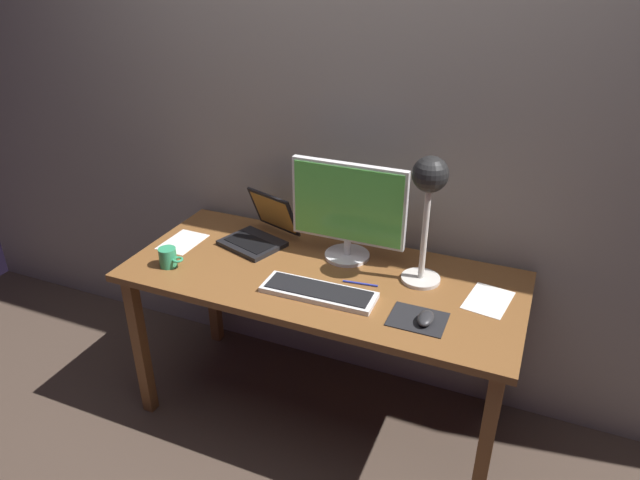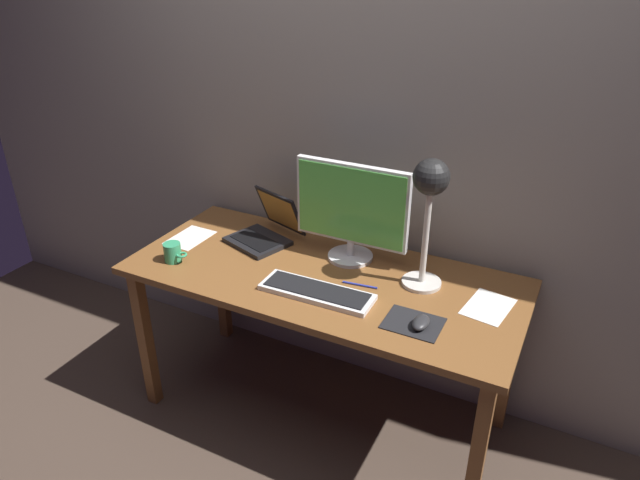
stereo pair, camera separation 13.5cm
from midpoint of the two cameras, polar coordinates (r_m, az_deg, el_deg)
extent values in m
plane|color=#47382D|center=(2.78, -1.30, -16.62)|extent=(4.80, 4.80, 0.00)
cube|color=gray|center=(2.45, 2.29, 12.50)|extent=(4.80, 0.06, 2.60)
cube|color=brown|center=(2.33, -1.49, -3.70)|extent=(1.60, 0.70, 0.03)
cube|color=brown|center=(2.70, -18.78, -10.02)|extent=(0.05, 0.05, 0.71)
cube|color=brown|center=(2.19, 14.23, -19.58)|extent=(0.05, 0.05, 0.71)
cube|color=brown|center=(3.06, -11.89, -4.18)|extent=(0.05, 0.05, 0.71)
cube|color=brown|center=(2.63, 16.51, -10.71)|extent=(0.05, 0.05, 0.71)
cylinder|color=silver|center=(2.44, 1.13, -1.55)|extent=(0.19, 0.19, 0.01)
cylinder|color=silver|center=(2.42, 1.14, -0.71)|extent=(0.03, 0.03, 0.07)
cube|color=silver|center=(2.33, 1.18, 3.67)|extent=(0.49, 0.03, 0.34)
cube|color=#59C64C|center=(2.32, 1.03, 3.52)|extent=(0.46, 0.00, 0.31)
cube|color=silver|center=(2.19, -1.91, -5.24)|extent=(0.44, 0.15, 0.02)
cube|color=black|center=(2.18, -1.92, -4.97)|extent=(0.41, 0.12, 0.01)
cube|color=black|center=(2.56, -8.24, -0.35)|extent=(0.30, 0.27, 0.02)
cube|color=black|center=(2.54, -8.52, -0.26)|extent=(0.24, 0.17, 0.00)
cube|color=black|center=(2.59, -6.10, 2.78)|extent=(0.26, 0.16, 0.19)
cube|color=gold|center=(2.59, -6.10, 2.78)|extent=(0.23, 0.14, 0.17)
cylinder|color=beige|center=(2.30, 8.28, -3.85)|extent=(0.15, 0.15, 0.01)
cylinder|color=silver|center=(2.20, 8.65, 0.84)|extent=(0.02, 0.02, 0.41)
sphere|color=black|center=(2.11, 9.08, 6.44)|extent=(0.13, 0.13, 0.13)
sphere|color=#FFEAB2|center=(2.11, 8.95, 5.50)|extent=(0.05, 0.05, 0.05)
cube|color=black|center=(2.07, 7.82, -7.84)|extent=(0.20, 0.16, 0.00)
ellipsoid|color=#28282B|center=(2.05, 8.58, -7.72)|extent=(0.06, 0.10, 0.03)
cylinder|color=#339966|center=(2.46, -16.39, -1.69)|extent=(0.07, 0.07, 0.08)
torus|color=#339966|center=(2.43, -15.50, -1.91)|extent=(0.05, 0.05, 0.01)
cube|color=white|center=(2.23, 14.69, -5.83)|extent=(0.18, 0.23, 0.00)
cube|color=white|center=(2.65, -14.89, -0.21)|extent=(0.15, 0.21, 0.00)
cylinder|color=#2633A5|center=(2.25, 2.31, -4.36)|extent=(0.14, 0.02, 0.01)
camera|label=1|loc=(0.07, -91.77, -0.92)|focal=32.26mm
camera|label=2|loc=(0.07, 88.23, 0.92)|focal=32.26mm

